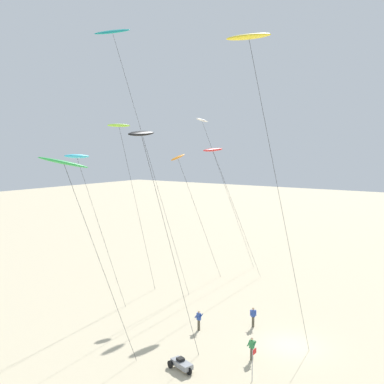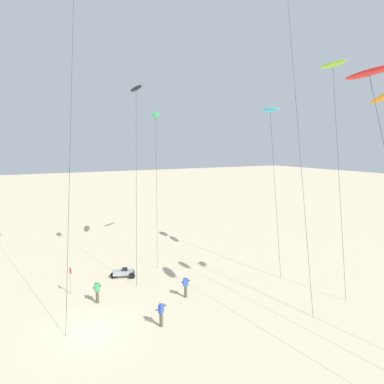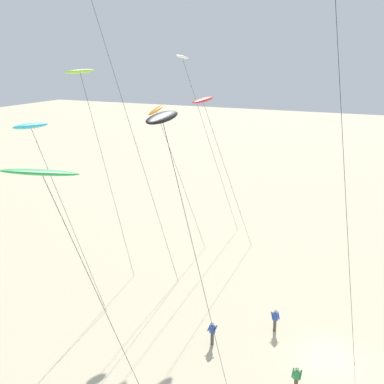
# 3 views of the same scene
# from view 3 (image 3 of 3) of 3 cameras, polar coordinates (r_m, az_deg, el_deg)

# --- Properties ---
(ground_plane) EXTENTS (260.00, 260.00, 0.00)m
(ground_plane) POSITION_cam_3_polar(r_m,az_deg,el_deg) (31.62, 17.06, -19.50)
(ground_plane) COLOR beige
(kite_cyan) EXTENTS (5.27, 2.31, 14.59)m
(kite_cyan) POSITION_cam_3_polar(r_m,az_deg,el_deg) (28.92, -19.60, 7.70)
(kite_cyan) COLOR #33BFE0
(kite_cyan) RESTS_ON ground
(kite_green) EXTENTS (5.97, 2.87, 14.60)m
(kite_green) POSITION_cam_3_polar(r_m,az_deg,el_deg) (18.07, -18.26, 2.02)
(kite_green) COLOR green
(kite_green) RESTS_ON ground
(kite_lime) EXTENTS (4.94, 2.10, 17.50)m
(kite_lime) POSITION_cam_3_polar(r_m,az_deg,el_deg) (33.81, -13.85, 14.25)
(kite_lime) COLOR #8CD833
(kite_lime) RESTS_ON ground
(kite_white) EXTENTS (8.27, 3.60, 18.51)m
(kite_white) POSITION_cam_3_polar(r_m,az_deg,el_deg) (40.86, -1.07, 16.22)
(kite_white) COLOR white
(kite_white) RESTS_ON ground
(kite_red) EXTENTS (7.88, 3.37, 15.13)m
(kite_red) POSITION_cam_3_polar(r_m,az_deg,el_deg) (37.52, 1.44, 11.40)
(kite_red) COLOR red
(kite_red) RESTS_ON ground
(kite_orange) EXTENTS (6.34, 2.80, 14.52)m
(kite_orange) POSITION_cam_3_polar(r_m,az_deg,el_deg) (37.88, -4.43, 10.02)
(kite_orange) COLOR orange
(kite_orange) RESTS_ON ground
(kite_black) EXTENTS (5.21, 2.23, 16.28)m
(kite_black) POSITION_cam_3_polar(r_m,az_deg,el_deg) (18.65, -3.64, 8.88)
(kite_black) COLOR black
(kite_black) RESTS_ON ground
(kite_flyer_nearest) EXTENTS (0.56, 0.59, 1.67)m
(kite_flyer_nearest) POSITION_cam_3_polar(r_m,az_deg,el_deg) (31.13, 2.57, -17.30)
(kite_flyer_nearest) COLOR #4C4738
(kite_flyer_nearest) RESTS_ON ground
(kite_flyer_middle) EXTENTS (0.51, 0.53, 1.67)m
(kite_flyer_middle) POSITION_cam_3_polar(r_m,az_deg,el_deg) (28.19, 13.03, -21.97)
(kite_flyer_middle) COLOR #4C4738
(kite_flyer_middle) RESTS_ON ground
(kite_flyer_furthest) EXTENTS (0.69, 0.71, 1.67)m
(kite_flyer_furthest) POSITION_cam_3_polar(r_m,az_deg,el_deg) (32.85, 10.44, -15.57)
(kite_flyer_furthest) COLOR #4C4738
(kite_flyer_furthest) RESTS_ON ground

